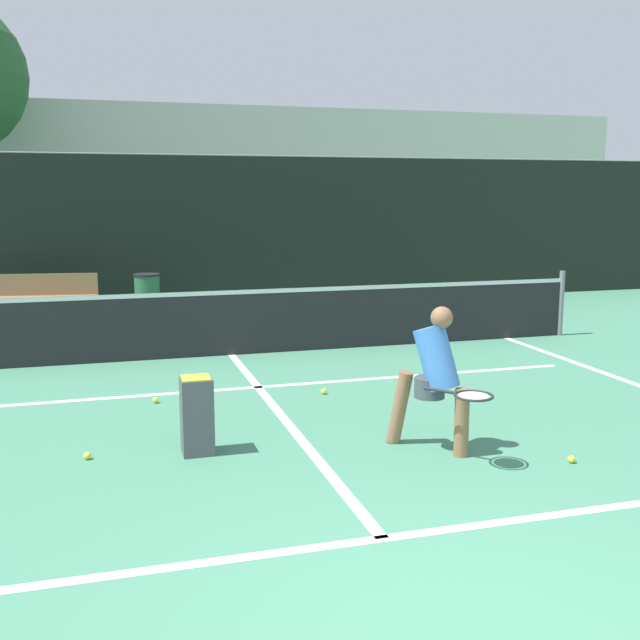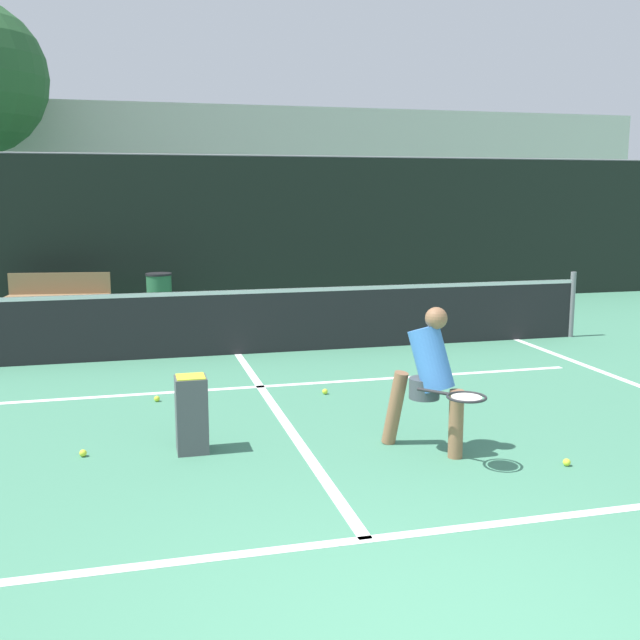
{
  "view_description": "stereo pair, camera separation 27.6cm",
  "coord_description": "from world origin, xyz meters",
  "views": [
    {
      "loc": [
        -1.76,
        -3.07,
        2.34
      ],
      "look_at": [
        0.53,
        4.73,
        0.95
      ],
      "focal_mm": 42.0,
      "sensor_mm": 36.0,
      "label": 1
    },
    {
      "loc": [
        -1.49,
        -3.15,
        2.34
      ],
      "look_at": [
        0.53,
        4.73,
        0.95
      ],
      "focal_mm": 42.0,
      "sensor_mm": 36.0,
      "label": 2
    }
  ],
  "objects": [
    {
      "name": "court_baseline_near",
      "position": [
        0.0,
        1.4,
        0.0
      ],
      "size": [
        11.0,
        0.1,
        0.01
      ],
      "primitive_type": "cube",
      "color": "white",
      "rests_on": "ground"
    },
    {
      "name": "court_service_line",
      "position": [
        0.0,
        5.61,
        0.0
      ],
      "size": [
        8.25,
        0.1,
        0.01
      ],
      "primitive_type": "cube",
      "color": "white",
      "rests_on": "ground"
    },
    {
      "name": "court_center_mark",
      "position": [
        0.0,
        4.47,
        0.0
      ],
      "size": [
        0.1,
        6.13,
        0.01
      ],
      "primitive_type": "cube",
      "color": "white",
      "rests_on": "ground"
    },
    {
      "name": "court_sideline_right",
      "position": [
        4.51,
        4.47,
        0.0
      ],
      "size": [
        0.1,
        7.13,
        0.01
      ],
      "primitive_type": "cube",
      "color": "white",
      "rests_on": "ground"
    },
    {
      "name": "net",
      "position": [
        0.0,
        7.54,
        0.51
      ],
      "size": [
        11.09,
        0.09,
        1.07
      ],
      "color": "slate",
      "rests_on": "ground"
    },
    {
      "name": "fence_back",
      "position": [
        0.0,
        12.28,
        1.54
      ],
      "size": [
        24.0,
        0.06,
        3.1
      ],
      "color": "black",
      "rests_on": "ground"
    },
    {
      "name": "player_practicing",
      "position": [
        1.09,
        2.94,
        0.72
      ],
      "size": [
        0.73,
        1.14,
        1.35
      ],
      "rotation": [
        0.0,
        0.0,
        -0.86
      ],
      "color": "#8C6042",
      "rests_on": "ground"
    },
    {
      "name": "tennis_ball_scattered_2",
      "position": [
        -1.25,
        5.26,
        0.03
      ],
      "size": [
        0.07,
        0.07,
        0.07
      ],
      "primitive_type": "sphere",
      "color": "#D1E033",
      "rests_on": "ground"
    },
    {
      "name": "tennis_ball_scattered_4",
      "position": [
        -1.96,
        3.59,
        0.03
      ],
      "size": [
        0.07,
        0.07,
        0.07
      ],
      "primitive_type": "sphere",
      "color": "#D1E033",
      "rests_on": "ground"
    },
    {
      "name": "tennis_ball_scattered_5",
      "position": [
        2.11,
        2.3,
        0.03
      ],
      "size": [
        0.07,
        0.07,
        0.07
      ],
      "primitive_type": "sphere",
      "color": "#D1E033",
      "rests_on": "ground"
    },
    {
      "name": "tennis_ball_scattered_6",
      "position": [
        0.68,
        5.09,
        0.03
      ],
      "size": [
        0.07,
        0.07,
        0.07
      ],
      "primitive_type": "sphere",
      "color": "#D1E033",
      "rests_on": "ground"
    },
    {
      "name": "ball_hopper",
      "position": [
        -1.0,
        3.48,
        0.37
      ],
      "size": [
        0.28,
        0.28,
        0.71
      ],
      "color": "#4C4C51",
      "rests_on": "ground"
    },
    {
      "name": "courtside_bench",
      "position": [
        -2.78,
        11.46,
        0.48
      ],
      "size": [
        1.89,
        0.64,
        0.86
      ],
      "rotation": [
        0.0,
        0.0,
        -0.14
      ],
      "color": "olive",
      "rests_on": "ground"
    },
    {
      "name": "trash_bin",
      "position": [
        -0.95,
        11.38,
        0.41
      ],
      "size": [
        0.5,
        0.5,
        0.82
      ],
      "color": "#28603D",
      "rests_on": "ground"
    },
    {
      "name": "parked_car",
      "position": [
        -3.07,
        15.06,
        0.65
      ],
      "size": [
        1.64,
        4.02,
        1.54
      ],
      "color": "#B7B7BC",
      "rests_on": "ground"
    },
    {
      "name": "tree_east",
      "position": [
        -2.12,
        19.02,
        2.91
      ],
      "size": [
        2.87,
        2.87,
        3.41
      ],
      "color": "brown",
      "rests_on": "ground"
    },
    {
      "name": "building_far",
      "position": [
        0.0,
        24.56,
        2.67
      ],
      "size": [
        36.0,
        2.4,
        5.34
      ],
      "primitive_type": "cube",
      "color": "beige",
      "rests_on": "ground"
    }
  ]
}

